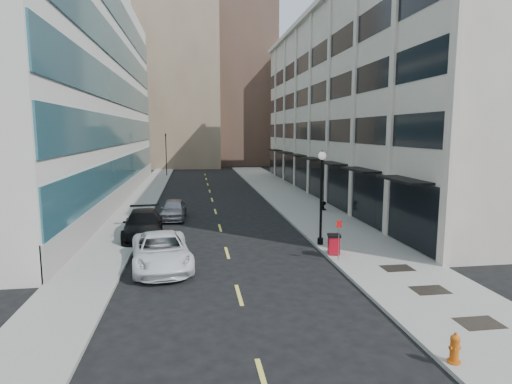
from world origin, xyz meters
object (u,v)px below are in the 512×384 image
object	(u,v)px
traffic_signal	(166,136)
trash_bin	(334,244)
fire_hydrant	(455,348)
lamppost	(321,189)
car_black_pickup	(143,224)
car_white_van	(161,251)
sign_post	(339,233)
car_silver_sedan	(174,209)
urn_planter	(323,205)

from	to	relation	value
traffic_signal	trash_bin	distance (m)	43.28
fire_hydrant	lamppost	xyz separation A→B (m)	(-0.00, 12.57, 2.70)
traffic_signal	fire_hydrant	bearing A→B (deg)	-78.29
car_black_pickup	trash_bin	size ratio (longest dim) A/B	5.37
car_white_van	sign_post	xyz separation A→B (m)	(8.60, -0.59, 0.75)
car_silver_sedan	trash_bin	xyz separation A→B (m)	(8.60, -11.00, -0.02)
sign_post	urn_planter	world-z (taller)	sign_post
car_black_pickup	car_silver_sedan	size ratio (longest dim) A/B	1.31
urn_planter	car_black_pickup	bearing A→B (deg)	-153.81
car_white_van	car_silver_sedan	distance (m)	11.42
car_white_van	urn_planter	distance (m)	17.37
fire_hydrant	sign_post	world-z (taller)	sign_post
traffic_signal	trash_bin	world-z (taller)	traffic_signal
traffic_signal	car_white_van	world-z (taller)	traffic_signal
trash_bin	urn_planter	world-z (taller)	trash_bin
car_white_van	traffic_signal	bearing A→B (deg)	85.60
fire_hydrant	trash_bin	distance (m)	10.54
traffic_signal	sign_post	bearing A→B (deg)	-75.77
traffic_signal	urn_planter	world-z (taller)	traffic_signal
car_white_van	urn_planter	size ratio (longest dim) A/B	8.02
car_white_van	lamppost	bearing A→B (deg)	8.49
fire_hydrant	urn_planter	world-z (taller)	fire_hydrant
sign_post	urn_planter	xyz separation A→B (m)	(3.30, 13.24, -0.96)
lamppost	sign_post	distance (m)	3.49
car_white_van	sign_post	distance (m)	8.65
car_white_van	urn_planter	xyz separation A→B (m)	(11.90, 12.65, -0.21)
sign_post	car_silver_sedan	bearing A→B (deg)	133.71
traffic_signal	trash_bin	bearing A→B (deg)	-75.31
car_silver_sedan	sign_post	world-z (taller)	sign_post
traffic_signal	urn_planter	xyz separation A→B (m)	(14.10, -29.35, -5.13)
traffic_signal	car_black_pickup	size ratio (longest dim) A/B	1.23
traffic_signal	car_black_pickup	xyz separation A→B (m)	(0.70, -35.94, -4.90)
car_white_van	urn_planter	world-z (taller)	car_white_van
fire_hydrant	trash_bin	bearing A→B (deg)	85.60
car_white_van	trash_bin	distance (m)	8.71
car_silver_sedan	fire_hydrant	world-z (taller)	car_silver_sedan
sign_post	trash_bin	bearing A→B (deg)	92.71
car_white_van	lamppost	xyz separation A→B (m)	(8.60, 2.45, 2.47)
car_black_pickup	fire_hydrant	size ratio (longest dim) A/B	6.50
car_silver_sedan	sign_post	distance (m)	14.73
car_black_pickup	lamppost	distance (m)	11.00
car_white_van	car_black_pickup	size ratio (longest dim) A/B	1.02
sign_post	urn_planter	bearing A→B (deg)	84.41
trash_bin	urn_planter	size ratio (longest dim) A/B	1.47
car_silver_sedan	fire_hydrant	distance (m)	23.16
trash_bin	sign_post	xyz separation A→B (m)	(-0.10, -1.00, 0.83)
car_black_pickup	trash_bin	world-z (taller)	car_black_pickup
car_white_van	car_silver_sedan	size ratio (longest dim) A/B	1.33
car_silver_sedan	lamppost	distance (m)	12.61
car_white_van	fire_hydrant	distance (m)	13.29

